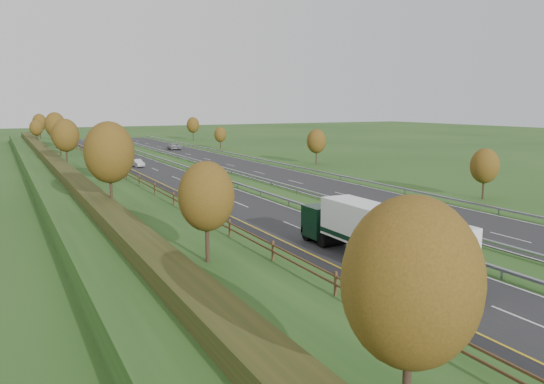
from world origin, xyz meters
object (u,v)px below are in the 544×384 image
(car_small_far, at_px, (92,143))
(car_oncoming, at_px, (174,146))
(road_tanker, at_px, (99,143))
(car_silver_mid, at_px, (137,163))
(box_lorry, at_px, (379,233))
(car_dark_near, at_px, (212,178))

(car_small_far, bearing_deg, car_oncoming, -49.98)
(road_tanker, xyz_separation_m, car_small_far, (0.26, 13.45, -1.03))
(car_silver_mid, bearing_deg, box_lorry, -96.50)
(box_lorry, xyz_separation_m, car_small_far, (-0.71, 118.34, -1.50))
(road_tanker, relative_size, car_small_far, 2.07)
(car_oncoming, bearing_deg, road_tanker, -14.62)
(box_lorry, relative_size, car_silver_mid, 3.99)
(car_dark_near, bearing_deg, box_lorry, -92.33)
(road_tanker, relative_size, car_oncoming, 1.94)
(car_silver_mid, relative_size, car_oncoming, 0.71)
(car_silver_mid, relative_size, car_small_far, 0.75)
(car_small_far, height_order, car_oncoming, car_oncoming)
(car_silver_mid, bearing_deg, road_tanker, 82.64)
(car_oncoming, bearing_deg, box_lorry, 87.50)
(car_small_far, bearing_deg, car_silver_mid, -89.76)
(car_silver_mid, distance_m, car_small_far, 52.20)
(box_lorry, bearing_deg, car_oncoming, 80.94)
(car_dark_near, distance_m, car_small_far, 77.79)
(road_tanker, xyz_separation_m, car_dark_near, (4.31, -64.23, -1.03))
(box_lorry, distance_m, car_dark_near, 40.82)
(car_dark_near, xyz_separation_m, car_small_far, (-4.04, 77.68, -0.01))
(box_lorry, height_order, car_small_far, box_lorry)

